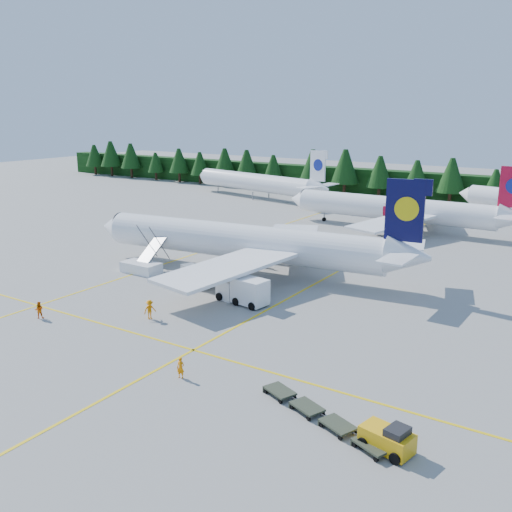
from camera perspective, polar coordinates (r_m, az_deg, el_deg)
The scene contains 16 objects.
ground at distance 55.37m, azimuth -7.20°, elevation -5.83°, with size 320.00×320.00×0.00m, color #989893.
taxi_stripe_a at distance 78.65m, azimuth -5.66°, elevation 0.36°, with size 0.25×120.00×0.01m, color yellow.
taxi_stripe_b at distance 68.36m, azimuth 7.59°, elevation -1.87°, with size 0.25×120.00×0.01m, color yellow.
taxi_stripe_cross at distance 51.27m, azimuth -11.55°, elevation -7.72°, with size 80.00×0.25×0.01m, color yellow.
treeline_hedge at distance 127.08m, azimuth 17.40°, elevation 6.57°, with size 220.00×4.00×6.00m, color black.
airliner_navy at distance 68.64m, azimuth -2.15°, elevation 1.48°, with size 41.91×34.31×12.21m.
airliner_red at distance 95.65m, azimuth 13.16°, elevation 4.64°, with size 38.36×31.58×11.16m.
airliner_far_left at distance 127.14m, azimuth -0.47°, elevation 7.46°, with size 38.02×11.26×11.20m.
airstairs at distance 70.09m, azimuth -11.21°, elevation -0.82°, with size 4.80×6.52×4.32m.
service_truck at distance 57.77m, azimuth -1.38°, elevation -3.42°, with size 5.90×2.82×2.74m.
baggage_tug at distance 35.19m, azimuth 13.07°, elevation -17.36°, with size 3.27×2.20×1.61m.
dolly_train at distance 37.56m, azimuth 6.62°, elevation -15.53°, with size 10.34×4.79×0.13m.
uld_pair at distance 64.09m, azimuth -6.12°, elevation -1.90°, with size 5.08×3.44×1.68m.
crew_a at distance 42.78m, azimuth -7.55°, elevation -11.03°, with size 0.58×0.38×1.59m, color orange.
crew_b at distance 57.55m, azimuth -20.87°, elevation -5.06°, with size 0.79×0.61×1.62m, color #E85F04.
crew_c at distance 54.46m, azimuth -10.57°, elevation -5.29°, with size 0.77×0.52×1.86m, color orange.
Camera 1 is at (33.83, -39.42, 19.17)m, focal length 40.00 mm.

